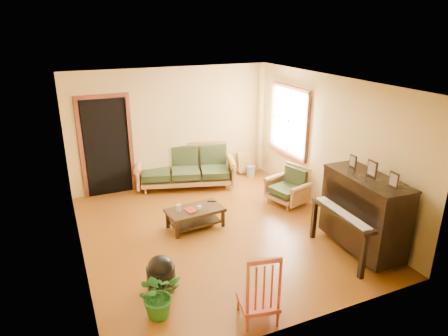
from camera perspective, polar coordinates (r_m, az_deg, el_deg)
name	(u,v)px	position (r m, az deg, el deg)	size (l,w,h in m)	color
floor	(218,232)	(7.13, -0.89, -9.08)	(5.00, 5.00, 0.00)	#62330C
doorway	(107,148)	(8.62, -16.42, 2.79)	(1.08, 0.16, 2.05)	black
window	(289,121)	(8.64, 9.32, 6.66)	(0.12, 1.36, 1.46)	white
sofa	(186,167)	(8.84, -5.51, 0.09)	(2.13, 0.89, 0.91)	#A1703B
coffee_table	(195,218)	(7.21, -4.14, -7.13)	(1.00, 0.54, 0.36)	black
armchair	(287,186)	(8.13, 9.03, -2.53)	(0.72, 0.76, 0.76)	#A1703B
piano	(363,215)	(6.67, 19.30, -6.30)	(0.85, 1.45, 1.28)	black
footstool	(161,277)	(5.75, -8.98, -15.08)	(0.40, 0.40, 0.38)	black
red_chair	(259,285)	(5.05, 4.96, -16.35)	(0.45, 0.50, 0.97)	#96351B
leaning_frame	(246,162)	(9.67, 3.21, 0.84)	(0.42, 0.09, 0.57)	gold
ceramic_crock	(251,171)	(9.54, 3.86, -0.45)	(0.20, 0.20, 0.25)	#2E478A
potted_plant	(159,294)	(5.25, -9.29, -17.40)	(0.55, 0.47, 0.61)	#1D5A19
book	(187,212)	(7.02, -5.37, -6.22)	(0.17, 0.23, 0.02)	maroon
candle	(179,208)	(7.03, -6.50, -5.69)	(0.08, 0.08, 0.13)	silver
glass_jar	(199,208)	(7.11, -3.53, -5.65)	(0.08, 0.08, 0.05)	silver
remote	(212,201)	(7.39, -1.80, -4.75)	(0.15, 0.04, 0.02)	black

